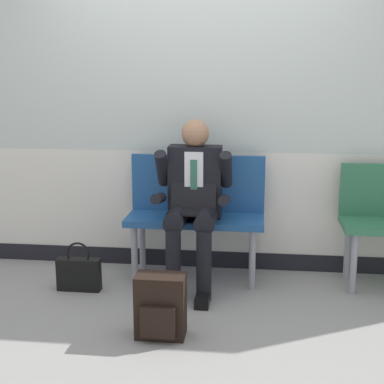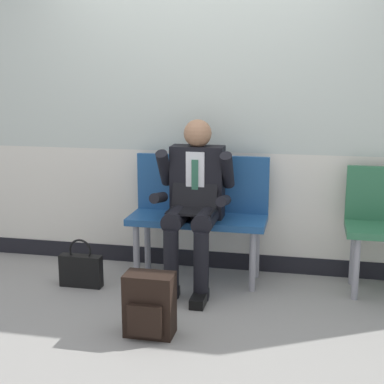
% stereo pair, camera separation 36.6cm
% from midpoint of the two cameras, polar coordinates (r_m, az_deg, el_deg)
% --- Properties ---
extents(ground_plane, '(18.00, 18.00, 0.00)m').
position_cam_midpoint_polar(ground_plane, '(4.24, -2.66, -10.27)').
color(ground_plane, gray).
extents(station_wall, '(5.97, 0.14, 2.82)m').
position_cam_midpoint_polar(station_wall, '(4.56, -1.49, 9.47)').
color(station_wall, beige).
rests_on(station_wall, ground).
extents(bench_with_person, '(1.06, 0.42, 0.96)m').
position_cam_midpoint_polar(bench_with_person, '(4.41, -1.97, -1.59)').
color(bench_with_person, navy).
rests_on(bench_with_person, ground).
extents(person_seated, '(0.57, 0.70, 1.26)m').
position_cam_midpoint_polar(person_seated, '(4.19, -2.40, -0.75)').
color(person_seated, black).
rests_on(person_seated, ground).
extents(backpack, '(0.31, 0.22, 0.40)m').
position_cam_midpoint_polar(backpack, '(3.55, -6.22, -11.54)').
color(backpack, black).
rests_on(backpack, ground).
extents(handbag, '(0.33, 0.09, 0.38)m').
position_cam_midpoint_polar(handbag, '(4.37, -13.76, -8.02)').
color(handbag, black).
rests_on(handbag, ground).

